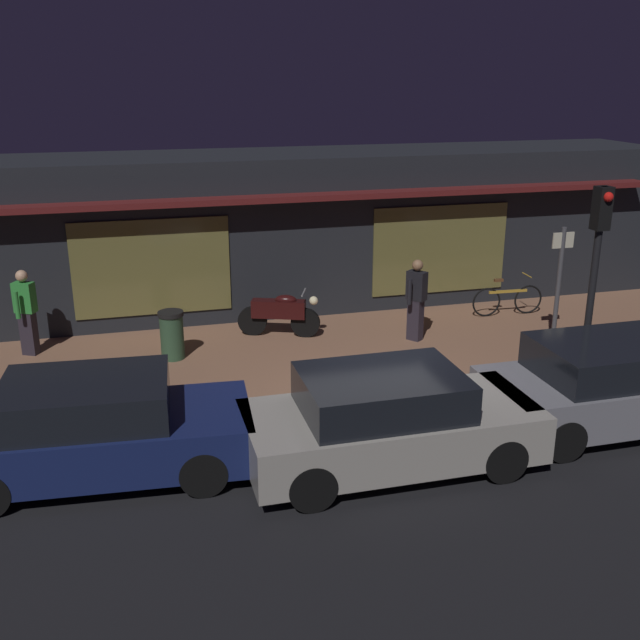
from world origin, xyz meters
The scene contains 13 objects.
ground_plane centered at (0.00, 0.00, 0.00)m, with size 60.00×60.00×0.00m, color black.
sidewalk_slab centered at (0.00, 3.00, 0.07)m, with size 18.00×4.00×0.15m, color #8C6047.
storefront_building centered at (0.00, 6.39, 1.80)m, with size 18.00×3.30×3.60m.
motorcycle centered at (-0.74, 3.93, 0.65)m, with size 1.63×0.81×0.97m.
bicycle_parked centered at (4.43, 3.98, 0.51)m, with size 1.66×0.42×0.91m.
person_photographer centered at (-5.61, 4.15, 1.03)m, with size 0.44×0.59×1.67m.
person_bystander centered at (1.84, 3.00, 1.03)m, with size 0.55×0.44×1.67m.
sign_post centered at (4.33, 1.91, 1.51)m, with size 0.44×0.09×2.40m.
trash_bin centered at (-2.98, 3.22, 0.62)m, with size 0.48×0.48×0.93m.
traffic_light_pole centered at (3.75, 0.05, 2.48)m, with size 0.24×0.33×3.60m.
parked_car_near centered at (-4.27, -0.62, 0.70)m, with size 4.22×2.07×1.42m.
parked_car_far centered at (-0.35, -1.42, 0.70)m, with size 4.11×1.79×1.42m.
parked_car_across centered at (3.46, -1.13, 0.70)m, with size 4.11×1.79×1.42m.
Camera 1 is at (-3.67, -10.21, 5.33)m, focal length 41.64 mm.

